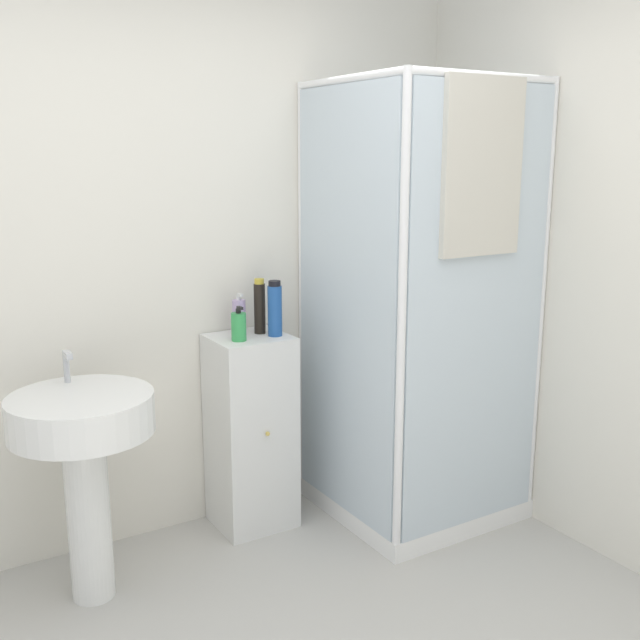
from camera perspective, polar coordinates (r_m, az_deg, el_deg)
name	(u,v)px	position (r m, az deg, el deg)	size (l,w,h in m)	color
wall_back	(126,267)	(3.35, -14.57, 3.94)	(6.40, 0.06, 2.50)	silver
shower_enclosure	(416,395)	(3.58, 7.35, -5.67)	(0.83, 0.86, 2.05)	white
vanity_cabinet	(251,432)	(3.55, -5.28, -8.47)	(0.35, 0.34, 0.92)	silver
sink	(84,445)	(3.04, -17.57, -9.07)	(0.55, 0.55, 0.97)	white
soap_dispenser	(239,326)	(3.32, -6.21, -0.48)	(0.07, 0.07, 0.16)	green
shampoo_bottle_tall_black	(260,307)	(3.44, -4.62, 1.01)	(0.05, 0.05, 0.25)	black
shampoo_bottle_blue	(275,309)	(3.38, -3.46, 0.83)	(0.06, 0.06, 0.25)	#1E4C93
lotion_bottle_white	(239,317)	(3.43, -6.18, 0.25)	(0.06, 0.06, 0.19)	#B299C6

